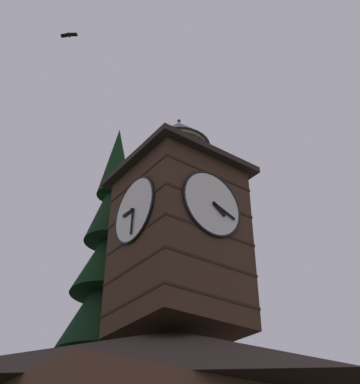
{
  "coord_description": "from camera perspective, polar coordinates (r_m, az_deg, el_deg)",
  "views": [
    {
      "loc": [
        8.2,
        11.81,
        1.7
      ],
      "look_at": [
        -2.12,
        -2.26,
        12.95
      ],
      "focal_mm": 47.65,
      "sensor_mm": 36.0,
      "label": 1
    }
  ],
  "objects": [
    {
      "name": "clock_tower",
      "position": [
        19.83,
        -0.14,
        -4.25
      ],
      "size": [
        4.73,
        4.73,
        9.77
      ],
      "color": "#422B1E",
      "rests_on": "building_main"
    },
    {
      "name": "flying_bird_high",
      "position": [
        21.98,
        -12.3,
        16.8
      ],
      "size": [
        0.61,
        0.6,
        0.14
      ],
      "color": "black"
    },
    {
      "name": "pine_tree_behind",
      "position": [
        21.57,
        -8.75,
        -16.53
      ],
      "size": [
        5.24,
        5.24,
        18.8
      ],
      "color": "#473323",
      "rests_on": "ground_plane"
    }
  ]
}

